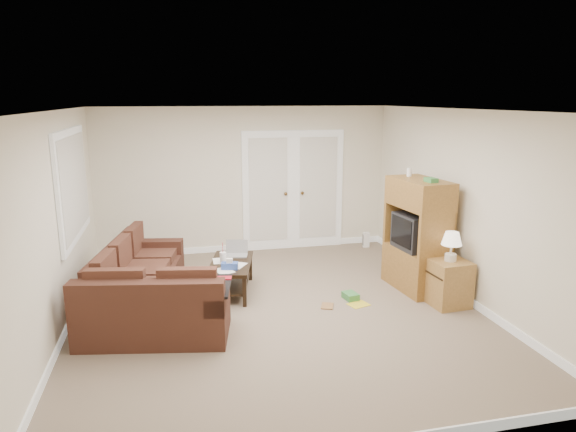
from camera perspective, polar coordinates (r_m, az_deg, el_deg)
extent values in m
plane|color=gray|center=(6.61, -1.16, -10.51)|extent=(5.50, 5.50, 0.00)
cube|color=white|center=(6.06, -1.27, 11.70)|extent=(5.00, 5.50, 0.02)
cube|color=white|center=(6.23, -24.35, -1.05)|extent=(0.02, 5.50, 2.50)
cube|color=white|center=(7.14, 18.84, 1.10)|extent=(0.02, 5.50, 2.50)
cube|color=white|center=(8.88, -4.81, 3.98)|extent=(5.00, 0.02, 2.50)
cube|color=white|center=(3.69, 7.57, -9.27)|extent=(5.00, 0.02, 2.50)
cube|color=white|center=(8.96, -2.22, 2.63)|extent=(0.90, 0.04, 2.13)
cube|color=white|center=(9.16, 3.33, 2.85)|extent=(0.90, 0.04, 2.13)
cube|color=white|center=(8.92, -2.19, 2.92)|extent=(0.68, 0.02, 1.80)
cube|color=white|center=(9.13, 3.38, 3.14)|extent=(0.68, 0.02, 1.80)
cube|color=white|center=(7.13, -22.82, 3.22)|extent=(0.04, 1.92, 1.42)
cube|color=white|center=(7.13, -22.62, 3.23)|extent=(0.02, 1.74, 1.24)
cube|color=#45251A|center=(7.11, -16.03, -7.66)|extent=(1.18, 2.20, 0.38)
cube|color=#45251A|center=(7.06, -18.59, -4.67)|extent=(0.60, 2.09, 0.39)
cube|color=#45251A|center=(7.88, -14.59, -3.31)|extent=(0.84, 0.36, 0.20)
cube|color=#552F22|center=(7.01, -15.58, -5.80)|extent=(0.90, 2.06, 0.11)
cube|color=#45251A|center=(6.08, -14.54, -11.19)|extent=(1.75, 1.10, 0.38)
cube|color=#45251A|center=(5.66, -15.39, -8.85)|extent=(1.64, 0.51, 0.39)
cube|color=#45251A|center=(5.86, -7.84, -8.75)|extent=(0.36, 0.84, 0.20)
cube|color=#552F22|center=(6.05, -14.53, -8.79)|extent=(1.61, 0.82, 0.11)
cube|color=black|center=(5.81, -7.88, -7.71)|extent=(0.42, 0.77, 0.03)
cube|color=#B51321|center=(5.99, -7.70, -6.87)|extent=(0.31, 0.16, 0.02)
cube|color=black|center=(7.11, -6.38, -5.29)|extent=(0.76, 1.17, 0.05)
cube|color=black|center=(7.20, -6.32, -7.32)|extent=(0.67, 1.07, 0.03)
cylinder|color=white|center=(7.04, -7.23, -4.62)|extent=(0.09, 0.09, 0.16)
cylinder|color=#B51321|center=(7.00, -7.27, -3.48)|extent=(0.01, 0.01, 0.14)
cube|color=#3251A4|center=(6.81, -6.50, -5.52)|extent=(0.24, 0.16, 0.09)
cube|color=white|center=(7.01, -6.47, -5.34)|extent=(0.47, 0.65, 0.00)
cube|color=olive|center=(7.48, 13.96, -5.65)|extent=(0.63, 1.02, 0.58)
cube|color=olive|center=(7.22, 14.43, 2.43)|extent=(0.63, 1.02, 0.39)
cube|color=black|center=(7.32, 14.06, -1.70)|extent=(0.52, 0.63, 0.49)
cube|color=black|center=(7.20, 12.46, -1.71)|extent=(0.06, 0.50, 0.39)
cube|color=#3B823F|center=(6.98, 15.61, 3.88)|extent=(0.13, 0.19, 0.06)
cylinder|color=white|center=(7.42, 13.32, 4.76)|extent=(0.07, 0.07, 0.12)
cube|color=#A3773B|center=(7.00, 17.41, -7.11)|extent=(0.50, 0.50, 0.60)
cylinder|color=beige|center=(6.89, 17.60, -4.40)|extent=(0.15, 0.15, 0.09)
cylinder|color=beige|center=(6.86, 17.67, -3.51)|extent=(0.03, 0.03, 0.13)
cone|color=white|center=(6.83, 17.75, -2.39)|extent=(0.26, 0.26, 0.17)
cube|color=white|center=(9.38, 8.67, -2.62)|extent=(0.12, 0.10, 0.27)
cube|color=yellow|center=(6.86, 7.84, -9.71)|extent=(0.31, 0.27, 0.01)
cube|color=#3B823F|center=(7.01, 6.95, -8.81)|extent=(0.20, 0.24, 0.09)
imported|color=olive|center=(6.76, 3.74, -9.91)|extent=(0.22, 0.25, 0.02)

